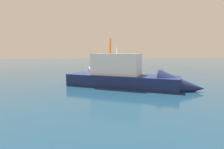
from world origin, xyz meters
TOP-DOWN VIEW (x-y plane):
  - ground at (0.00, 0.00)m, footprint 200.00×200.00m
  - dock at (-5.35, 0.00)m, footprint 10.28×7.55m
  - crane_truck at (-4.33, -0.24)m, footprint 8.97×3.53m
  - dock_worker at (-2.54, 2.32)m, footprint 0.34×0.34m
  - salvaged_car at (1.67, -1.14)m, footprint 4.46×2.68m
  - moored_yacht at (8.69, 0.90)m, footprint 10.97×14.86m
  - piling_near at (0.40, -2.72)m, footprint 0.44×0.44m
  - piling_mid at (0.69, -0.98)m, footprint 0.42×0.42m
  - piling_far at (0.47, 0.63)m, footprint 0.31×0.31m
  - piling_end at (0.40, 2.96)m, footprint 0.37×0.37m

SIDE VIEW (x-z plane):
  - ground at x=0.00m, z-range 0.00..0.00m
  - dock at x=-5.35m, z-range 0.00..0.95m
  - piling_mid at x=0.69m, z-range 0.00..1.49m
  - salvaged_car at x=1.67m, z-range -0.61..2.12m
  - piling_near at x=0.40m, z-range 0.00..1.54m
  - moored_yacht at x=8.69m, z-range -2.42..4.05m
  - piling_end at x=0.40m, z-range 0.00..2.00m
  - piling_far at x=0.47m, z-range 0.00..2.01m
  - dock_worker at x=-2.54m, z-range 0.96..2.69m
  - crane_truck at x=-4.33m, z-range -0.67..5.38m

